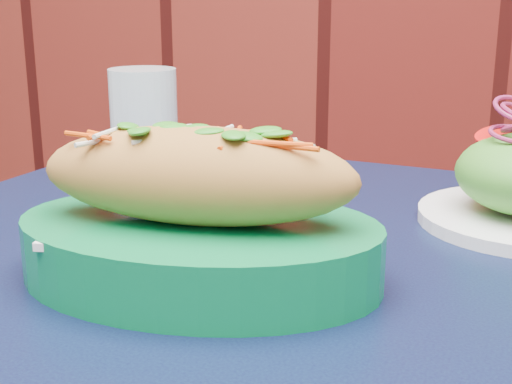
# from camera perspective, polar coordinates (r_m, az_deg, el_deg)

# --- Properties ---
(cafe_table) EXTENTS (0.90, 0.90, 0.75)m
(cafe_table) POSITION_cam_1_polar(r_m,az_deg,el_deg) (0.60, 1.27, -14.28)
(cafe_table) COLOR black
(cafe_table) RESTS_ON ground
(banh_mi_basket) EXTENTS (0.29, 0.20, 0.13)m
(banh_mi_basket) POSITION_cam_1_polar(r_m,az_deg,el_deg) (0.54, -4.63, -2.17)
(banh_mi_basket) COLOR #077039
(banh_mi_basket) RESTS_ON cafe_table
(water_glass) EXTENTS (0.08, 0.08, 0.13)m
(water_glass) POSITION_cam_1_polar(r_m,az_deg,el_deg) (0.86, -8.94, 5.45)
(water_glass) COLOR silver
(water_glass) RESTS_ON cafe_table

